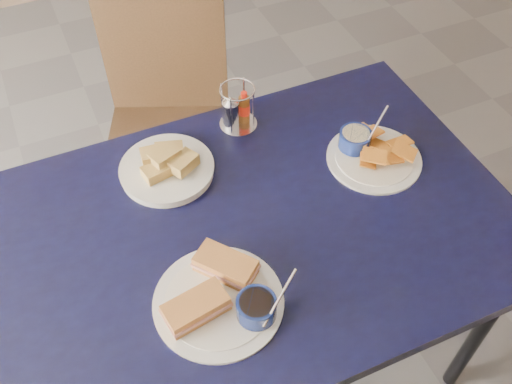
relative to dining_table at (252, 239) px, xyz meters
name	(u,v)px	position (x,y,z in m)	size (l,w,h in m)	color
ground	(183,344)	(-0.21, 0.13, -0.69)	(6.00, 6.00, 0.00)	#535358
dining_table	(252,239)	(0.00, 0.00, 0.00)	(1.33, 0.89, 0.75)	black
chair_far	(159,110)	(-0.03, 0.77, -0.17)	(0.56, 0.56, 0.91)	black
sandwich_plate	(222,296)	(-0.15, -0.17, 0.08)	(0.31, 0.30, 0.12)	white
plantain_plate	(368,150)	(0.39, 0.09, 0.08)	(0.26, 0.26, 0.12)	white
bread_basket	(167,167)	(-0.14, 0.26, 0.08)	(0.25, 0.25, 0.08)	white
condiment_caddy	(236,110)	(0.11, 0.35, 0.12)	(0.11, 0.11, 0.14)	silver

